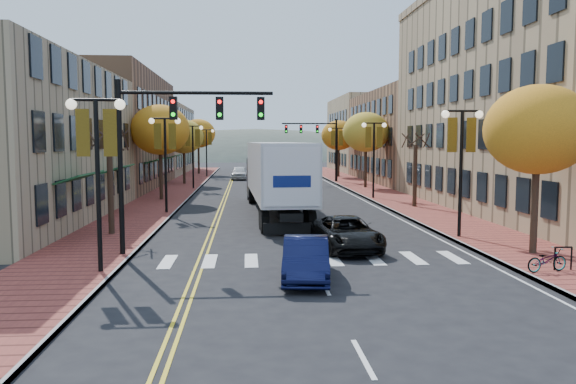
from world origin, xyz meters
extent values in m
plane|color=black|center=(0.00, 0.00, 0.00)|extent=(200.00, 200.00, 0.00)
cube|color=brown|center=(-9.00, 32.50, 0.07)|extent=(4.00, 85.00, 0.15)
cube|color=brown|center=(9.00, 32.50, 0.07)|extent=(4.00, 85.00, 0.15)
cube|color=brown|center=(-17.00, 36.00, 5.50)|extent=(12.00, 24.00, 11.00)
cube|color=#9E8966|center=(-17.00, 61.00, 4.75)|extent=(12.00, 26.00, 9.50)
cube|color=#997F5B|center=(18.50, 16.00, 7.50)|extent=(15.00, 28.00, 15.00)
cube|color=brown|center=(18.50, 42.00, 5.00)|extent=(15.00, 24.00, 10.00)
cube|color=#9E8966|center=(18.50, 64.00, 5.50)|extent=(15.00, 20.00, 11.00)
cylinder|color=#382619|center=(-9.00, 8.00, 2.25)|extent=(0.28, 0.28, 4.20)
cylinder|color=#382619|center=(-9.00, 24.00, 2.60)|extent=(0.28, 0.28, 4.90)
ellipsoid|color=orange|center=(-9.00, 24.00, 5.46)|extent=(4.48, 4.48, 3.81)
cylinder|color=#382619|center=(-9.00, 40.00, 2.42)|extent=(0.28, 0.28, 4.55)
ellipsoid|color=gold|center=(-9.00, 40.00, 5.07)|extent=(4.16, 4.16, 3.54)
cylinder|color=#382619|center=(-9.00, 58.00, 2.67)|extent=(0.28, 0.28, 5.04)
ellipsoid|color=orange|center=(-9.00, 58.00, 5.62)|extent=(4.61, 4.61, 3.92)
cylinder|color=#382619|center=(9.00, 2.00, 2.42)|extent=(0.28, 0.28, 4.55)
ellipsoid|color=orange|center=(9.00, 2.00, 5.07)|extent=(4.16, 4.16, 3.54)
cylinder|color=#382619|center=(9.00, 18.00, 2.25)|extent=(0.28, 0.28, 4.20)
cylinder|color=#382619|center=(9.00, 34.00, 2.60)|extent=(0.28, 0.28, 4.90)
ellipsoid|color=gold|center=(9.00, 34.00, 5.46)|extent=(4.48, 4.48, 3.81)
cylinder|color=#382619|center=(9.00, 50.00, 2.53)|extent=(0.28, 0.28, 4.76)
ellipsoid|color=orange|center=(9.00, 50.00, 5.30)|extent=(4.35, 4.35, 3.70)
cylinder|color=black|center=(-7.50, 0.00, 3.00)|extent=(0.16, 0.16, 6.00)
cylinder|color=black|center=(-7.50, 0.00, 6.00)|extent=(1.60, 0.10, 0.10)
sphere|color=#FFF2CC|center=(-8.30, 0.00, 5.85)|extent=(0.36, 0.36, 0.36)
sphere|color=#FFF2CC|center=(-6.70, 0.00, 5.85)|extent=(0.36, 0.36, 0.36)
cube|color=#A98116|center=(-7.95, 0.00, 4.90)|extent=(0.45, 0.03, 1.60)
cube|color=#A98116|center=(-7.05, 0.00, 4.90)|extent=(0.45, 0.03, 1.60)
cylinder|color=black|center=(-7.50, 16.00, 3.00)|extent=(0.16, 0.16, 6.00)
cylinder|color=black|center=(-7.50, 16.00, 6.00)|extent=(1.60, 0.10, 0.10)
sphere|color=#FFF2CC|center=(-8.30, 16.00, 5.85)|extent=(0.36, 0.36, 0.36)
sphere|color=#FFF2CC|center=(-6.70, 16.00, 5.85)|extent=(0.36, 0.36, 0.36)
cube|color=#A98116|center=(-7.95, 16.00, 4.90)|extent=(0.45, 0.03, 1.60)
cube|color=#A98116|center=(-7.05, 16.00, 4.90)|extent=(0.45, 0.03, 1.60)
cylinder|color=black|center=(-7.50, 34.00, 3.00)|extent=(0.16, 0.16, 6.00)
cylinder|color=black|center=(-7.50, 34.00, 6.00)|extent=(1.60, 0.10, 0.10)
sphere|color=#FFF2CC|center=(-8.30, 34.00, 5.85)|extent=(0.36, 0.36, 0.36)
sphere|color=#FFF2CC|center=(-6.70, 34.00, 5.85)|extent=(0.36, 0.36, 0.36)
cube|color=#A98116|center=(-7.95, 34.00, 4.90)|extent=(0.45, 0.03, 1.60)
cube|color=#A98116|center=(-7.05, 34.00, 4.90)|extent=(0.45, 0.03, 1.60)
cylinder|color=black|center=(-7.50, 52.00, 3.00)|extent=(0.16, 0.16, 6.00)
cylinder|color=black|center=(-7.50, 52.00, 6.00)|extent=(1.60, 0.10, 0.10)
sphere|color=#FFF2CC|center=(-8.30, 52.00, 5.85)|extent=(0.36, 0.36, 0.36)
sphere|color=#FFF2CC|center=(-6.70, 52.00, 5.85)|extent=(0.36, 0.36, 0.36)
cube|color=#A98116|center=(-7.95, 52.00, 4.90)|extent=(0.45, 0.03, 1.60)
cube|color=#A98116|center=(-7.05, 52.00, 4.90)|extent=(0.45, 0.03, 1.60)
cylinder|color=black|center=(7.50, 6.00, 3.00)|extent=(0.16, 0.16, 6.00)
cylinder|color=black|center=(7.50, 6.00, 6.00)|extent=(1.60, 0.10, 0.10)
sphere|color=#FFF2CC|center=(6.70, 6.00, 5.85)|extent=(0.36, 0.36, 0.36)
sphere|color=#FFF2CC|center=(8.30, 6.00, 5.85)|extent=(0.36, 0.36, 0.36)
cube|color=#A98116|center=(7.05, 6.00, 4.90)|extent=(0.45, 0.03, 1.60)
cube|color=#A98116|center=(7.95, 6.00, 4.90)|extent=(0.45, 0.03, 1.60)
cylinder|color=black|center=(7.50, 24.00, 3.00)|extent=(0.16, 0.16, 6.00)
cylinder|color=black|center=(7.50, 24.00, 6.00)|extent=(1.60, 0.10, 0.10)
sphere|color=#FFF2CC|center=(6.70, 24.00, 5.85)|extent=(0.36, 0.36, 0.36)
sphere|color=#FFF2CC|center=(8.30, 24.00, 5.85)|extent=(0.36, 0.36, 0.36)
cube|color=#A98116|center=(7.05, 24.00, 4.90)|extent=(0.45, 0.03, 1.60)
cube|color=#A98116|center=(7.95, 24.00, 4.90)|extent=(0.45, 0.03, 1.60)
cylinder|color=black|center=(7.50, 42.00, 3.00)|extent=(0.16, 0.16, 6.00)
cylinder|color=black|center=(7.50, 42.00, 6.00)|extent=(1.60, 0.10, 0.10)
sphere|color=#FFF2CC|center=(6.70, 42.00, 5.85)|extent=(0.36, 0.36, 0.36)
sphere|color=#FFF2CC|center=(8.30, 42.00, 5.85)|extent=(0.36, 0.36, 0.36)
cube|color=#A98116|center=(7.05, 42.00, 4.90)|extent=(0.45, 0.03, 1.60)
cube|color=#A98116|center=(7.95, 42.00, 4.90)|extent=(0.45, 0.03, 1.60)
cylinder|color=black|center=(-7.40, 3.00, 3.50)|extent=(0.20, 0.20, 7.00)
cylinder|color=black|center=(-4.40, 3.00, 6.50)|extent=(6.00, 0.14, 0.14)
cube|color=black|center=(-5.30, 3.00, 5.90)|extent=(0.30, 0.25, 0.90)
sphere|color=#FF0C0C|center=(-5.30, 2.86, 6.15)|extent=(0.16, 0.16, 0.16)
cube|color=black|center=(-3.50, 3.00, 5.90)|extent=(0.30, 0.25, 0.90)
sphere|color=#FF0C0C|center=(-3.50, 2.86, 6.15)|extent=(0.16, 0.16, 0.16)
cube|color=black|center=(-1.88, 3.00, 5.90)|extent=(0.30, 0.25, 0.90)
sphere|color=#FF0C0C|center=(-1.88, 2.86, 6.15)|extent=(0.16, 0.16, 0.16)
cylinder|color=black|center=(7.40, 42.00, 3.50)|extent=(0.20, 0.20, 7.00)
cylinder|color=black|center=(4.40, 42.00, 6.50)|extent=(6.00, 0.14, 0.14)
cube|color=black|center=(5.30, 42.00, 5.90)|extent=(0.30, 0.25, 0.90)
sphere|color=#FF0C0C|center=(5.30, 41.86, 6.15)|extent=(0.16, 0.16, 0.16)
cube|color=black|center=(3.50, 42.00, 5.90)|extent=(0.30, 0.25, 0.90)
sphere|color=#FF0C0C|center=(3.50, 41.86, 6.15)|extent=(0.16, 0.16, 0.16)
cube|color=black|center=(1.88, 42.00, 5.90)|extent=(0.30, 0.25, 0.90)
sphere|color=#FF0C0C|center=(1.88, 41.86, 6.15)|extent=(0.16, 0.16, 0.16)
cube|color=black|center=(-0.62, 14.34, 0.96)|extent=(1.72, 14.71, 0.40)
cube|color=silver|center=(-0.62, 14.34, 2.94)|extent=(3.52, 14.79, 3.16)
cube|color=black|center=(-0.98, 23.36, 1.86)|extent=(2.96, 3.50, 2.82)
cylinder|color=black|center=(-1.57, 8.42, 0.56)|extent=(0.44, 1.14, 1.13)
cylinder|color=black|center=(0.80, 8.52, 0.56)|extent=(0.44, 1.14, 1.13)
cylinder|color=black|center=(-1.62, 9.78, 0.56)|extent=(0.44, 1.14, 1.13)
cylinder|color=black|center=(0.75, 9.87, 0.56)|extent=(0.44, 1.14, 1.13)
cylinder|color=black|center=(-2.11, 21.96, 0.56)|extent=(0.44, 1.14, 1.13)
cylinder|color=black|center=(0.26, 22.06, 0.56)|extent=(0.44, 1.14, 1.13)
cylinder|color=black|center=(-2.21, 24.44, 0.56)|extent=(0.44, 1.14, 1.13)
cylinder|color=black|center=(0.16, 24.54, 0.56)|extent=(0.44, 1.14, 1.13)
imported|color=#0C1033|center=(-0.50, -1.07, 0.70)|extent=(1.91, 4.39, 1.40)
imported|color=black|center=(1.78, 3.96, 0.70)|extent=(2.70, 5.21, 1.40)
imported|color=silver|center=(-3.32, 47.78, 0.80)|extent=(2.14, 4.78, 1.60)
imported|color=#A1A0A7|center=(1.22, 55.58, 0.64)|extent=(1.92, 4.46, 1.28)
imported|color=#AEADB5|center=(3.35, 71.32, 0.72)|extent=(1.78, 4.45, 1.44)
imported|color=gray|center=(7.80, -1.21, 0.56)|extent=(1.63, 0.84, 0.82)
camera|label=1|loc=(-2.45, -19.43, 4.64)|focal=35.00mm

